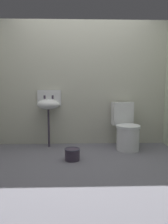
% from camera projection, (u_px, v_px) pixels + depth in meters
% --- Properties ---
extents(ground_plane, '(3.42, 2.76, 0.08)m').
position_uv_depth(ground_plane, '(85.00, 169.00, 3.08)').
color(ground_plane, slate).
extents(wall_back, '(3.42, 0.10, 2.21)m').
position_uv_depth(wall_back, '(82.00, 83.00, 4.16)').
color(wall_back, beige).
rests_on(wall_back, ground).
extents(toilet_near_wall, '(0.46, 0.64, 0.78)m').
position_uv_depth(toilet_near_wall, '(126.00, 130.00, 3.88)').
color(toilet_near_wall, silver).
rests_on(toilet_near_wall, ground).
extents(sink, '(0.42, 0.35, 0.99)m').
position_uv_depth(sink, '(48.00, 104.00, 3.97)').
color(sink, '#3B3141').
rests_on(sink, ground).
extents(bucket, '(0.23, 0.23, 0.17)m').
position_uv_depth(bucket, '(72.00, 154.00, 3.31)').
color(bucket, '#3B3141').
rests_on(bucket, ground).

